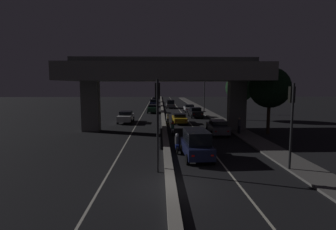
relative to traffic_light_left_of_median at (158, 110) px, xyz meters
name	(u,v)px	position (x,y,z in m)	size (l,w,h in m)	color
ground_plane	(171,187)	(0.66, -2.38, -3.71)	(200.00, 200.00, 0.00)	black
lane_line_left_inner	(143,113)	(-2.89, 32.62, -3.70)	(0.12, 126.00, 0.00)	beige
lane_line_right_inner	(182,113)	(4.20, 32.62, -3.70)	(0.12, 126.00, 0.00)	beige
median_divider	(163,112)	(0.66, 32.62, -3.57)	(0.52, 126.00, 0.27)	gray
sidewalk_right	(215,117)	(8.88, 25.62, -3.64)	(2.18, 126.00, 0.13)	#5B5956
elevated_overpass	(164,75)	(0.66, 14.09, 2.51)	(20.86, 10.26, 8.19)	slate
traffic_light_left_of_median	(158,110)	(0.00, 0.00, 0.00)	(0.30, 0.49, 5.46)	black
traffic_light_right_of_median	(292,112)	(7.89, 0.00, -0.14)	(0.30, 0.49, 5.24)	black
street_lamp	(203,87)	(8.13, 33.48, 1.05)	(2.34, 0.32, 8.03)	#2D2D30
car_dark_blue_lead	(197,144)	(2.69, 2.70, -2.65)	(2.04, 4.13, 2.01)	#141938
car_grey_second	(218,127)	(6.09, 11.36, -2.90)	(1.89, 4.24, 1.54)	#515459
car_taxi_yellow_third	(179,118)	(2.78, 19.68, -3.04)	(1.93, 4.42, 1.30)	gold
car_black_fourth	(195,112)	(5.82, 26.05, -2.92)	(2.05, 4.27, 1.59)	black
car_white_fifth	(189,108)	(5.81, 34.73, -2.98)	(2.00, 4.25, 1.38)	silver
car_grey_sixth	(170,104)	(2.51, 42.77, -2.75)	(2.00, 4.26, 1.82)	#515459
car_white_lead_oncoming	(126,117)	(-4.49, 20.58, -2.90)	(1.99, 4.47, 1.54)	silver
car_dark_green_second_oncoming	(152,108)	(-1.20, 33.28, -2.93)	(2.00, 4.66, 1.50)	black
car_dark_blue_third_oncoming	(154,103)	(-1.29, 46.53, -2.80)	(1.95, 3.97, 1.76)	#141938
car_dark_blue_fourth_oncoming	(155,100)	(-1.11, 60.17, -2.87)	(2.03, 4.39, 1.60)	#141938
motorcycle_blue_filtering_near	(177,144)	(1.44, 4.45, -3.08)	(0.32, 1.77, 1.48)	black
motorcycle_white_filtering_mid	(173,129)	(1.45, 11.35, -3.12)	(0.33, 1.89, 1.37)	black
motorcycle_black_filtering_far	(167,119)	(1.17, 19.60, -3.08)	(0.34, 1.82, 1.48)	black
pedestrian_on_sidewalk	(239,125)	(8.36, 11.44, -2.75)	(0.34, 0.34, 1.66)	black
roadside_tree_kerbside_near	(270,88)	(11.60, 11.95, 1.14)	(4.25, 4.25, 6.98)	#38281C
roadside_tree_kerbside_mid	(240,88)	(11.86, 22.89, 1.03)	(4.17, 4.17, 6.84)	#38281C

